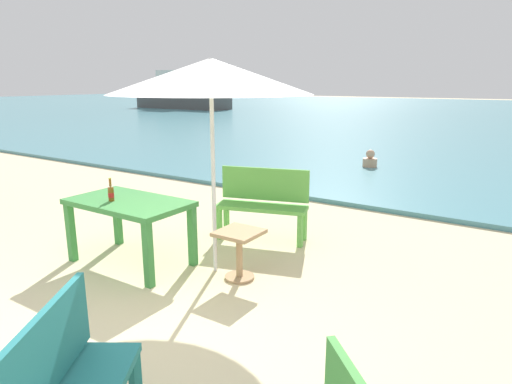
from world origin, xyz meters
TOP-DOWN VIEW (x-y plane):
  - ground_plane at (0.00, 0.00)m, footprint 120.00×120.00m
  - sea_water at (0.00, 30.00)m, footprint 120.00×50.00m
  - picnic_table_green at (-1.30, 1.35)m, footprint 1.40×0.80m
  - beer_bottle_amber at (-1.43, 1.22)m, footprint 0.07×0.07m
  - patio_umbrella at (-0.35, 1.70)m, footprint 2.10×2.10m
  - side_table_wood at (-0.00, 1.68)m, footprint 0.44×0.44m
  - bench_green_right at (-0.48, 2.91)m, footprint 1.25×0.69m
  - swimmer_person at (-0.90, 8.38)m, footprint 0.34×0.34m
  - boat_cargo_ship at (-21.00, 23.81)m, footprint 7.74×2.11m

SIDE VIEW (x-z plane):
  - ground_plane at x=0.00m, z-range 0.00..0.00m
  - sea_water at x=0.00m, z-range 0.00..0.08m
  - swimmer_person at x=-0.90m, z-range 0.03..0.44m
  - side_table_wood at x=0.00m, z-range 0.08..0.62m
  - bench_green_right at x=-0.48m, z-range 0.07..1.02m
  - picnic_table_green at x=-1.30m, z-range 0.27..1.03m
  - beer_bottle_amber at x=-1.43m, z-range 0.72..0.99m
  - boat_cargo_ship at x=-21.00m, z-range -0.32..2.50m
  - patio_umbrella at x=-0.35m, z-range 0.97..3.27m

